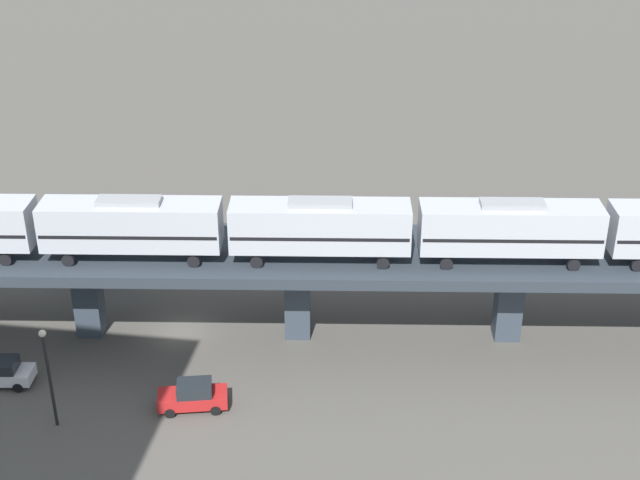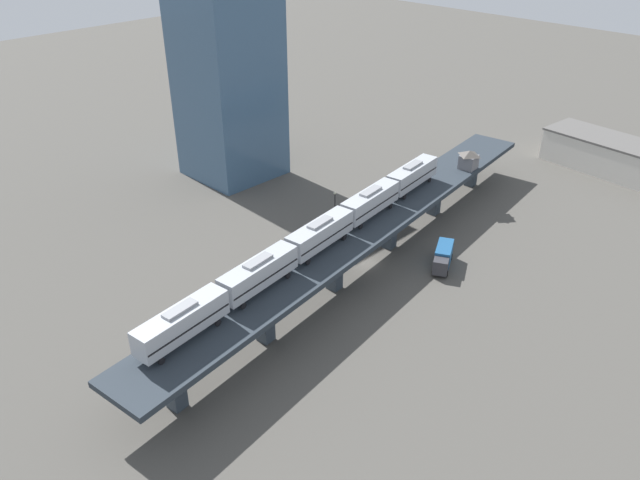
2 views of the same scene
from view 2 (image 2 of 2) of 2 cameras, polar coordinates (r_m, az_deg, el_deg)
name	(u,v)px [view 2 (image 2 of 2)]	position (r m, az deg, el deg)	size (l,w,h in m)	color
ground_plane	(367,263)	(97.57, 4.28, -2.14)	(400.00, 400.00, 0.00)	#4C4944
elevated_viaduct	(367,231)	(94.45, 4.36, 0.85)	(19.64, 92.34, 6.85)	#283039
subway_train	(320,234)	(86.32, 0.00, 0.60)	(10.46, 62.27, 4.45)	#ADB2BA
signal_hut	(469,159)	(115.42, 13.45, 7.21)	(3.59, 3.59, 3.40)	slate
street_car_red	(313,246)	(99.90, -0.60, -0.59)	(2.79, 4.70, 1.89)	#AD1E1E
street_car_white	(371,220)	(108.13, 4.66, 1.84)	(2.37, 4.59, 1.89)	silver
delivery_truck	(443,257)	(97.49, 11.19, -1.50)	(5.29, 7.43, 3.20)	#333338
street_lamp	(335,207)	(105.15, 1.37, 3.03)	(0.44, 0.44, 6.94)	black
warehouse_building	(616,157)	(140.58, 25.44, 6.90)	(29.40, 12.88, 6.80)	beige
office_tower	(229,85)	(123.57, -8.35, 13.82)	(16.00, 16.00, 36.00)	#3D5B7A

